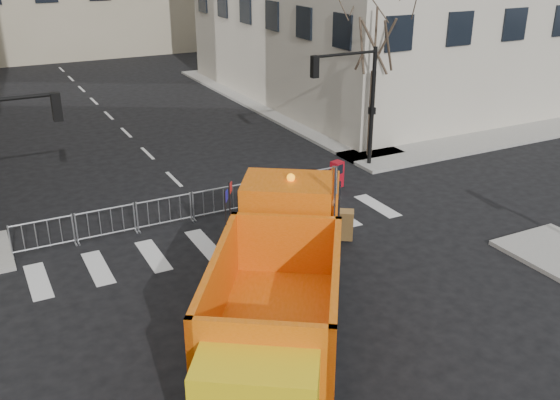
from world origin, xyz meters
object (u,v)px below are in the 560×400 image
plow_truck (281,278)px  cop_b (292,238)px  cop_c (284,206)px  newspaper_box (337,174)px  cop_a (254,216)px

plow_truck → cop_b: size_ratio=6.22×
cop_c → plow_truck: bearing=-2.0°
cop_b → newspaper_box: (4.65, 4.69, -0.17)m
plow_truck → newspaper_box: size_ratio=9.88×
cop_b → cop_a: bearing=-75.6°
newspaper_box → cop_b: bearing=-150.8°
cop_a → newspaper_box: 5.57m
cop_c → cop_b: bearing=3.7°
cop_a → newspaper_box: bearing=172.7°
cop_b → newspaper_box: cop_b is taller
cop_a → plow_truck: bearing=36.9°
cop_c → newspaper_box: 4.23m
plow_truck → cop_c: bearing=5.2°
cop_b → cop_c: (1.05, 2.49, -0.06)m
plow_truck → cop_c: plow_truck is taller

